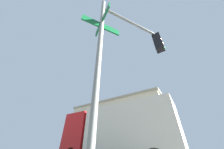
# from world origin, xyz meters

# --- Properties ---
(traffic_signal_near) EXTENTS (1.76, 2.68, 5.19)m
(traffic_signal_near) POSITION_xyz_m (-6.10, -6.41, 3.66)
(traffic_signal_near) COLOR slate
(traffic_signal_near) RESTS_ON ground_plane
(building_stucco) EXTENTS (19.08, 23.44, 8.78)m
(building_stucco) POSITION_xyz_m (-17.39, 19.57, 4.39)
(building_stucco) COLOR beige
(building_stucco) RESTS_ON ground_plane
(box_truck_second) EXTENTS (7.70, 2.66, 3.28)m
(box_truck_second) POSITION_xyz_m (-9.62, -1.71, 1.85)
(box_truck_second) COLOR #B21919
(box_truck_second) RESTS_ON ground_plane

